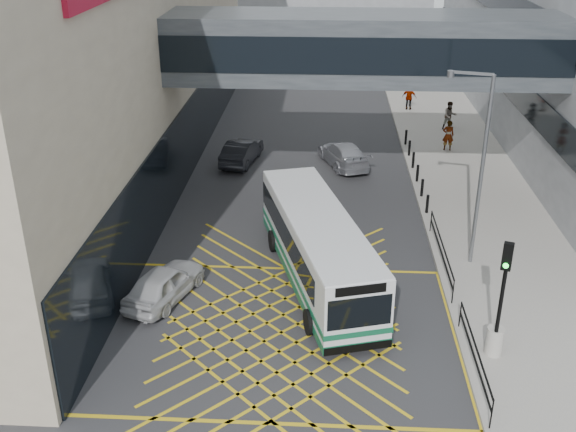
% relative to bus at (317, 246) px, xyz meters
% --- Properties ---
extents(ground, '(120.00, 120.00, 0.00)m').
position_rel_bus_xyz_m(ground, '(-1.15, -3.63, -1.54)').
color(ground, '#333335').
extents(skybridge, '(20.00, 4.10, 3.00)m').
position_rel_bus_xyz_m(skybridge, '(1.85, 8.37, 5.96)').
color(skybridge, '#3D4247').
rests_on(skybridge, ground).
extents(pavement, '(6.00, 54.00, 0.16)m').
position_rel_bus_xyz_m(pavement, '(7.85, 11.37, -1.46)').
color(pavement, '#9D988F').
rests_on(pavement, ground).
extents(box_junction, '(12.00, 9.00, 0.01)m').
position_rel_bus_xyz_m(box_junction, '(-1.15, -3.63, -1.53)').
color(box_junction, gold).
rests_on(box_junction, ground).
extents(bus, '(5.08, 10.47, 2.87)m').
position_rel_bus_xyz_m(bus, '(0.00, 0.00, 0.00)').
color(bus, silver).
rests_on(bus, ground).
extents(car_white, '(3.06, 4.61, 1.36)m').
position_rel_bus_xyz_m(car_white, '(-5.65, -1.67, -0.86)').
color(car_white, silver).
rests_on(car_white, ground).
extents(car_dark, '(2.46, 4.59, 1.36)m').
position_rel_bus_xyz_m(car_dark, '(-4.52, 13.04, -0.85)').
color(car_dark, black).
rests_on(car_dark, ground).
extents(car_silver, '(3.32, 4.92, 1.41)m').
position_rel_bus_xyz_m(car_silver, '(1.25, 12.95, -0.83)').
color(car_silver, '#989AA1').
rests_on(car_silver, ground).
extents(traffic_light, '(0.34, 0.51, 4.25)m').
position_rel_bus_xyz_m(traffic_light, '(5.76, -4.91, 1.39)').
color(traffic_light, black).
rests_on(traffic_light, pavement).
extents(street_lamp, '(1.75, 0.64, 7.75)m').
position_rel_bus_xyz_m(street_lamp, '(6.10, 1.68, 3.04)').
color(street_lamp, slate).
rests_on(street_lamp, pavement).
extents(litter_bin, '(0.56, 0.56, 0.97)m').
position_rel_bus_xyz_m(litter_bin, '(5.84, -4.62, -0.89)').
color(litter_bin, '#ADA89E').
rests_on(litter_bin, pavement).
extents(kerb_railings, '(0.05, 12.54, 1.00)m').
position_rel_bus_xyz_m(kerb_railings, '(5.00, -1.85, -0.66)').
color(kerb_railings, black).
rests_on(kerb_railings, pavement).
extents(bollards, '(0.14, 10.14, 0.90)m').
position_rel_bus_xyz_m(bollards, '(5.10, 11.37, -0.93)').
color(bollards, black).
rests_on(bollards, pavement).
extents(pedestrian_a, '(0.74, 0.55, 1.80)m').
position_rel_bus_xyz_m(pedestrian_a, '(7.46, 15.48, -0.47)').
color(pedestrian_a, gray).
rests_on(pedestrian_a, pavement).
extents(pedestrian_b, '(0.97, 0.67, 1.81)m').
position_rel_bus_xyz_m(pedestrian_b, '(8.19, 19.56, -0.47)').
color(pedestrian_b, gray).
rests_on(pedestrian_b, pavement).
extents(pedestrian_c, '(1.13, 0.78, 1.75)m').
position_rel_bus_xyz_m(pedestrian_c, '(6.07, 24.07, -0.50)').
color(pedestrian_c, gray).
rests_on(pedestrian_c, pavement).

